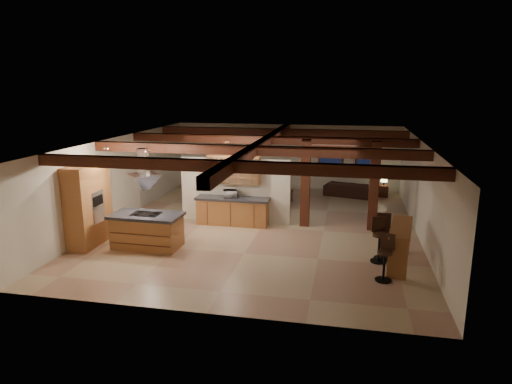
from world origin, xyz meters
TOP-DOWN VIEW (x-y plane):
  - ground at (0.00, 0.00)m, footprint 12.00×12.00m
  - room_walls at (0.00, 0.00)m, footprint 12.00×12.00m
  - ceiling_beams at (0.00, 0.00)m, footprint 10.00×12.00m
  - timber_posts at (2.50, 0.50)m, footprint 2.50×0.30m
  - partition_wall at (-1.00, 0.50)m, footprint 3.80×0.18m
  - pantry_cabinet at (-4.67, -2.60)m, footprint 0.67×1.60m
  - back_counter at (-1.00, 0.11)m, footprint 2.50×0.66m
  - upper_display_cabinet at (-1.00, 0.31)m, footprint 1.80×0.36m
  - range_hood at (-2.89, -2.52)m, footprint 1.10×1.10m
  - back_windows at (2.80, 5.93)m, footprint 2.70×0.07m
  - framed_art at (-1.50, 5.94)m, footprint 0.65×0.05m
  - recessed_cans at (-2.53, -1.93)m, footprint 3.16×2.46m
  - kitchen_island at (-2.89, -2.52)m, footprint 2.07×1.14m
  - dining_table at (-0.40, 2.76)m, footprint 2.26×1.78m
  - sofa at (2.90, 5.00)m, footprint 2.29×1.34m
  - microwave at (-1.07, 0.11)m, footprint 0.52×0.42m
  - bar_counter at (4.18, -2.48)m, footprint 0.81×2.10m
  - side_table at (4.27, 5.18)m, footprint 0.42×0.42m
  - table_lamp at (4.27, 5.18)m, footprint 0.29×0.29m
  - bar_stool_a at (3.73, -3.55)m, footprint 0.43×0.44m
  - bar_stool_b at (3.77, -2.09)m, footprint 0.44×0.44m
  - bar_stool_c at (3.65, -2.32)m, footprint 0.43×0.45m
  - dining_chairs at (-0.40, 2.76)m, footprint 2.08×2.08m

SIDE VIEW (x-z plane):
  - ground at x=0.00m, z-range 0.00..0.00m
  - side_table at x=4.27m, z-range 0.00..0.50m
  - sofa at x=2.90m, z-range 0.00..0.63m
  - dining_table at x=-0.40m, z-range 0.00..0.70m
  - back_counter at x=-1.00m, z-range 0.01..0.95m
  - kitchen_island at x=-2.89m, z-range 0.00..1.02m
  - bar_stool_a at x=3.73m, z-range 0.01..1.16m
  - bar_stool_c at x=3.65m, z-range 0.01..1.22m
  - dining_chairs at x=-0.40m, z-range 0.01..1.24m
  - bar_stool_b at x=3.77m, z-range 0.01..1.26m
  - bar_counter at x=4.18m, z-range 0.19..1.26m
  - table_lamp at x=4.27m, z-range 0.57..0.90m
  - microwave at x=-1.07m, z-range 0.94..1.19m
  - partition_wall at x=-1.00m, z-range 0.00..2.20m
  - pantry_cabinet at x=-4.67m, z-range 0.00..2.40m
  - back_windows at x=2.80m, z-range 0.65..2.35m
  - framed_art at x=-1.50m, z-range 1.27..2.12m
  - timber_posts at x=2.50m, z-range 0.31..3.21m
  - room_walls at x=0.00m, z-range -4.22..7.78m
  - range_hood at x=-2.89m, z-range 1.08..2.48m
  - upper_display_cabinet at x=-1.00m, z-range 1.37..2.33m
  - ceiling_beams at x=0.00m, z-range 2.62..2.90m
  - recessed_cans at x=-2.53m, z-range 2.85..2.89m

